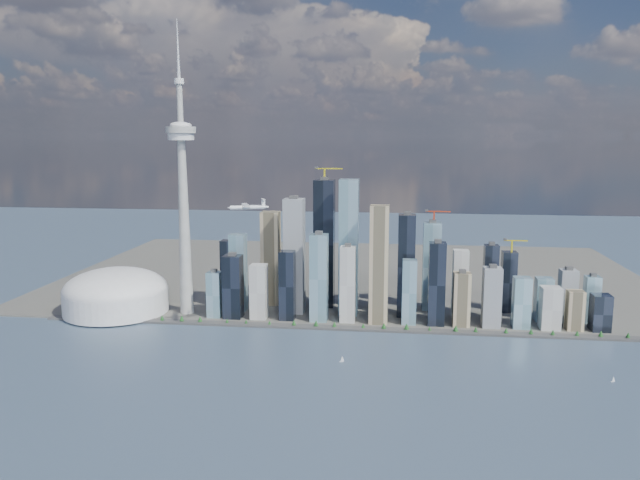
# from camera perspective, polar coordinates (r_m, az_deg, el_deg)

# --- Properties ---
(ground) EXTENTS (4000.00, 4000.00, 0.00)m
(ground) POSITION_cam_1_polar(r_m,az_deg,el_deg) (901.11, 0.02, -12.92)
(ground) COLOR #36465E
(ground) RESTS_ON ground
(seawall) EXTENTS (1100.00, 22.00, 4.00)m
(seawall) POSITION_cam_1_polar(r_m,az_deg,el_deg) (1134.28, 1.57, -8.04)
(seawall) COLOR #383838
(seawall) RESTS_ON ground
(land) EXTENTS (1400.00, 900.00, 3.00)m
(land) POSITION_cam_1_polar(r_m,az_deg,el_deg) (1568.02, 3.15, -3.13)
(land) COLOR #4C4C47
(land) RESTS_ON ground
(shoreline_trees) EXTENTS (960.53, 7.20, 8.80)m
(shoreline_trees) POSITION_cam_1_polar(r_m,az_deg,el_deg) (1132.26, 1.58, -7.72)
(shoreline_trees) COLOR #3F2D1E
(shoreline_trees) RESTS_ON seawall
(skyscraper_cluster) EXTENTS (736.00, 142.00, 281.51)m
(skyscraper_cluster) POSITION_cam_1_polar(r_m,az_deg,el_deg) (1192.20, 4.85, -2.93)
(skyscraper_cluster) COLOR black
(skyscraper_cluster) RESTS_ON land
(needle_tower) EXTENTS (56.00, 56.00, 550.50)m
(needle_tower) POSITION_cam_1_polar(r_m,az_deg,el_deg) (1210.62, -12.41, 4.16)
(needle_tower) COLOR gray
(needle_tower) RESTS_ON land
(dome_stadium) EXTENTS (200.00, 200.00, 86.00)m
(dome_stadium) POSITION_cam_1_polar(r_m,az_deg,el_deg) (1286.78, -18.16, -4.67)
(dome_stadium) COLOR silver
(dome_stadium) RESTS_ON land
(airplane) EXTENTS (65.90, 58.95, 16.53)m
(airplane) POSITION_cam_1_polar(r_m,az_deg,el_deg) (1027.58, -6.59, 3.04)
(airplane) COLOR white
(airplane) RESTS_ON ground
(sailboat_west) EXTENTS (7.39, 3.33, 10.22)m
(sailboat_west) POSITION_cam_1_polar(r_m,az_deg,el_deg) (977.35, 2.02, -10.89)
(sailboat_west) COLOR white
(sailboat_west) RESTS_ON ground
(sailboat_east) EXTENTS (6.04, 3.56, 8.57)m
(sailboat_east) POSITION_cam_1_polar(r_m,az_deg,el_deg) (994.49, 25.23, -11.49)
(sailboat_east) COLOR white
(sailboat_east) RESTS_ON ground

